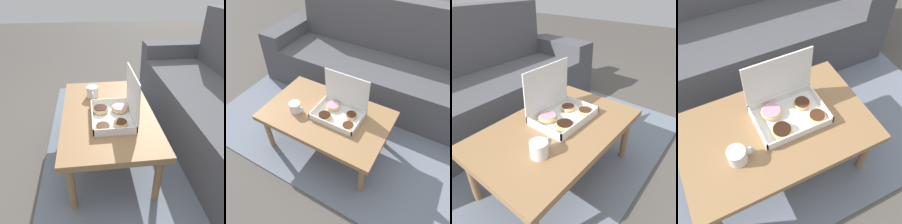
# 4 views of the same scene
# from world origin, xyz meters

# --- Properties ---
(ground_plane) EXTENTS (12.00, 12.00, 0.00)m
(ground_plane) POSITION_xyz_m (0.00, 0.00, 0.00)
(ground_plane) COLOR #514C47
(area_rug) EXTENTS (2.47, 1.88, 0.01)m
(area_rug) POSITION_xyz_m (0.00, 0.30, 0.01)
(area_rug) COLOR slate
(area_rug) RESTS_ON ground_plane
(couch) EXTENTS (2.35, 0.76, 0.95)m
(couch) POSITION_xyz_m (0.00, 0.78, 0.32)
(couch) COLOR #4C4C51
(couch) RESTS_ON ground_plane
(coffee_table) EXTENTS (0.99, 0.62, 0.40)m
(coffee_table) POSITION_xyz_m (0.00, -0.16, 0.36)
(coffee_table) COLOR #997047
(coffee_table) RESTS_ON ground_plane
(pastry_box) EXTENTS (0.37, 0.27, 0.31)m
(pastry_box) POSITION_xyz_m (0.09, -0.12, 0.45)
(pastry_box) COLOR white
(pastry_box) RESTS_ON coffee_table
(coffee_mug) EXTENTS (0.13, 0.09, 0.08)m
(coffee_mug) POSITION_xyz_m (-0.23, -0.26, 0.44)
(coffee_mug) COLOR white
(coffee_mug) RESTS_ON coffee_table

